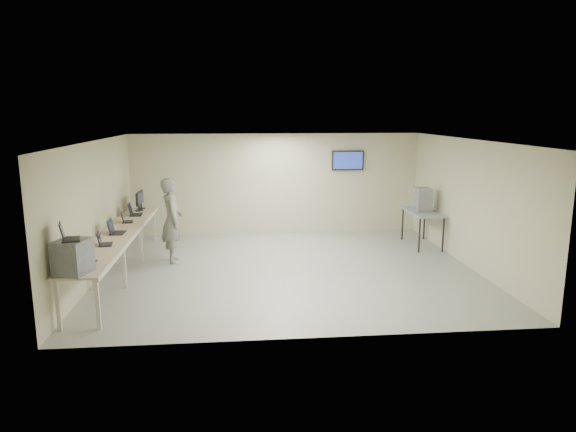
{
  "coord_description": "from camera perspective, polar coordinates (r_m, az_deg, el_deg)",
  "views": [
    {
      "loc": [
        -1.07,
        -10.71,
        3.37
      ],
      "look_at": [
        0.0,
        0.2,
        1.15
      ],
      "focal_mm": 32.0,
      "sensor_mm": 36.0,
      "label": 1
    }
  ],
  "objects": [
    {
      "name": "laptop_3",
      "position": [
        12.31,
        -17.62,
        -0.36
      ],
      "size": [
        0.31,
        0.35,
        0.25
      ],
      "rotation": [
        0.0,
        0.0,
        0.17
      ],
      "color": "black",
      "rests_on": "workbench"
    },
    {
      "name": "storage_bins",
      "position": [
        13.43,
        14.74,
        1.78
      ],
      "size": [
        0.38,
        0.42,
        0.6
      ],
      "color": "gray",
      "rests_on": "side_table"
    },
    {
      "name": "room",
      "position": [
        11.0,
        0.24,
        1.19
      ],
      "size": [
        8.01,
        7.01,
        2.81
      ],
      "color": "#A0A48F",
      "rests_on": "ground"
    },
    {
      "name": "monitor_near",
      "position": [
        13.58,
        -16.26,
        1.75
      ],
      "size": [
        0.22,
        0.48,
        0.48
      ],
      "color": "black",
      "rests_on": "workbench"
    },
    {
      "name": "side_table",
      "position": [
        13.5,
        14.74,
        0.22
      ],
      "size": [
        0.7,
        1.5,
        0.9
      ],
      "color": "gray",
      "rests_on": "ground"
    },
    {
      "name": "laptop_2",
      "position": [
        11.22,
        -18.69,
        -1.48
      ],
      "size": [
        0.32,
        0.38,
        0.3
      ],
      "rotation": [
        0.0,
        0.0,
        -0.02
      ],
      "color": "black",
      "rests_on": "workbench"
    },
    {
      "name": "laptop_1",
      "position": [
        10.33,
        -19.89,
        -2.71
      ],
      "size": [
        0.31,
        0.35,
        0.25
      ],
      "rotation": [
        0.0,
        0.0,
        0.15
      ],
      "color": "black",
      "rests_on": "workbench"
    },
    {
      "name": "monitor_far",
      "position": [
        13.87,
        -16.04,
        1.92
      ],
      "size": [
        0.21,
        0.47,
        0.47
      ],
      "color": "black",
      "rests_on": "workbench"
    },
    {
      "name": "equipment_box",
      "position": [
        8.65,
        -22.82,
        -4.2
      ],
      "size": [
        0.57,
        0.61,
        0.54
      ],
      "primitive_type": "cube",
      "rotation": [
        0.0,
        0.0,
        -0.25
      ],
      "color": "slate",
      "rests_on": "workbench"
    },
    {
      "name": "laptop_4",
      "position": [
        13.08,
        -16.77,
        0.42
      ],
      "size": [
        0.34,
        0.4,
        0.3
      ],
      "rotation": [
        0.0,
        0.0,
        0.06
      ],
      "color": "black",
      "rests_on": "workbench"
    },
    {
      "name": "soldier",
      "position": [
        11.9,
        -12.78,
        -0.46
      ],
      "size": [
        0.61,
        0.79,
        1.95
      ],
      "primitive_type": "imported",
      "rotation": [
        0.0,
        0.0,
        1.79
      ],
      "color": "#555750",
      "rests_on": "ground"
    },
    {
      "name": "laptop_0",
      "position": [
        9.19,
        -21.68,
        -4.56
      ],
      "size": [
        0.27,
        0.32,
        0.25
      ],
      "rotation": [
        0.0,
        0.0,
        -0.03
      ],
      "color": "black",
      "rests_on": "workbench"
    },
    {
      "name": "laptop_on_box",
      "position": [
        8.59,
        -23.34,
        -2.01
      ],
      "size": [
        0.37,
        0.41,
        0.27
      ],
      "rotation": [
        0.0,
        0.0,
        0.27
      ],
      "color": "black",
      "rests_on": "equipment_box"
    },
    {
      "name": "workbench",
      "position": [
        11.29,
        -18.35,
        -2.16
      ],
      "size": [
        0.76,
        6.0,
        0.9
      ],
      "color": "beige",
      "rests_on": "ground"
    }
  ]
}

